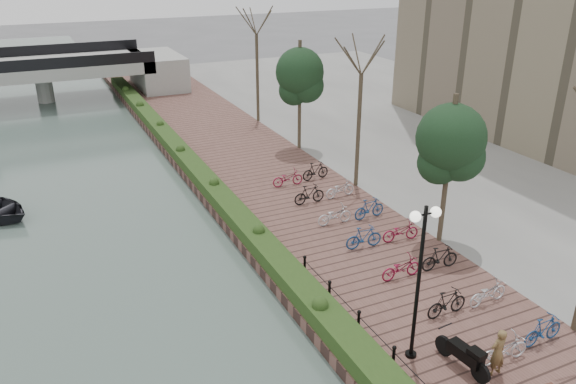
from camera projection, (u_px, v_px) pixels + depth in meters
promenade at (277, 191)px, 30.26m from camera, size 8.00×75.00×0.50m
inland_pavement at (502, 151)px, 36.48m from camera, size 24.00×75.00×0.50m
hedge at (202, 176)px, 30.81m from camera, size 1.10×56.00×0.60m
chain_fence at (414, 379)px, 16.09m from camera, size 0.10×14.10×0.70m
lamppost at (422, 252)px, 16.11m from camera, size 1.02×0.32×5.14m
motorcycle at (462, 353)px, 16.82m from camera, size 0.75×1.81×1.10m
pedestrian at (498, 352)px, 16.51m from camera, size 0.58×0.39×1.56m
bicycle_parking at (382, 234)px, 24.07m from camera, size 2.40×17.32×1.00m
street_trees at (396, 147)px, 26.45m from camera, size 3.20×37.12×6.80m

